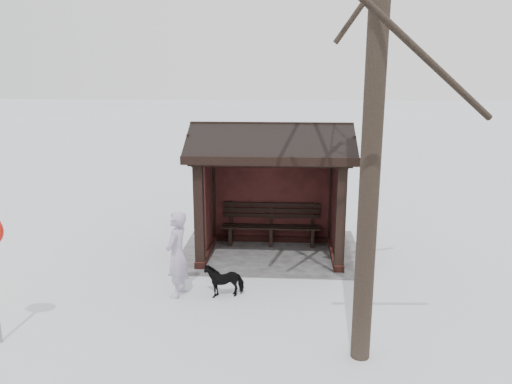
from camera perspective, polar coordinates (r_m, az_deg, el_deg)
ground at (r=11.80m, az=1.64°, el=-7.10°), size 120.00×120.00×0.00m
trampled_patch at (r=11.99m, az=1.68°, el=-6.73°), size 4.20×3.20×0.02m
bus_shelter at (r=11.37m, az=1.75°, el=3.43°), size 3.60×2.40×3.09m
pedestrian at (r=9.58m, az=-9.01°, el=-7.04°), size 0.52×0.68×1.67m
dog at (r=9.70m, az=-3.66°, el=-9.95°), size 0.80×0.54×0.62m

